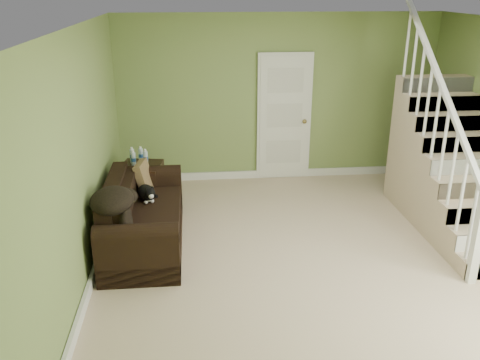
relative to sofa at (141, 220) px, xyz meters
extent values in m
cube|color=#CBB093|center=(2.01, -0.61, -0.31)|extent=(5.00, 5.50, 0.01)
cube|color=white|center=(2.01, -0.61, 2.29)|extent=(5.00, 5.50, 0.01)
cube|color=#78924E|center=(2.01, 2.14, 0.99)|extent=(5.00, 0.04, 2.60)
cube|color=#78924E|center=(2.01, -3.36, 0.99)|extent=(5.00, 0.04, 2.60)
cube|color=#78924E|center=(-0.49, -0.61, 0.99)|extent=(0.04, 5.50, 2.60)
cube|color=white|center=(2.01, 2.11, -0.25)|extent=(5.00, 0.04, 0.12)
cube|color=white|center=(-0.46, -0.61, -0.25)|extent=(0.04, 5.50, 0.12)
cube|color=white|center=(2.11, 2.11, 0.70)|extent=(0.86, 0.05, 2.02)
cube|color=white|center=(2.11, 2.09, 0.69)|extent=(0.78, 0.04, 1.96)
sphere|color=olive|center=(2.43, 2.04, 0.64)|extent=(0.07, 0.07, 0.07)
cylinder|color=white|center=(3.56, -1.07, 0.34)|extent=(0.04, 0.04, 0.90)
cylinder|color=white|center=(3.56, -0.80, 0.54)|extent=(0.04, 0.04, 0.90)
cube|color=#CBB093|center=(4.01, -0.53, -0.01)|extent=(1.00, 0.27, 0.60)
cylinder|color=white|center=(3.56, -0.53, 0.74)|extent=(0.04, 0.04, 0.90)
cube|color=#CBB093|center=(4.01, -0.26, 0.09)|extent=(1.00, 0.27, 0.80)
cylinder|color=white|center=(3.56, -0.26, 0.94)|extent=(0.04, 0.04, 0.90)
cube|color=#CBB093|center=(4.01, 0.01, 0.19)|extent=(1.00, 0.27, 1.00)
cylinder|color=white|center=(3.56, 0.01, 1.14)|extent=(0.04, 0.04, 0.90)
cube|color=#CBB093|center=(4.01, 0.28, 0.29)|extent=(1.00, 0.27, 1.20)
cylinder|color=white|center=(3.56, 0.28, 1.34)|extent=(0.04, 0.04, 0.90)
cube|color=#CBB093|center=(4.01, 0.55, 0.39)|extent=(1.00, 0.27, 1.40)
cylinder|color=white|center=(3.56, 0.55, 1.54)|extent=(0.04, 0.04, 0.90)
cube|color=#CBB093|center=(4.01, 0.82, 0.49)|extent=(1.00, 0.27, 1.60)
cylinder|color=white|center=(3.56, 0.82, 1.74)|extent=(0.04, 0.04, 0.90)
cube|color=#CBB093|center=(4.01, 1.09, 0.59)|extent=(1.00, 0.27, 1.80)
cylinder|color=white|center=(3.56, 1.09, 1.94)|extent=(0.04, 0.04, 0.90)
cube|color=white|center=(3.56, -1.23, 0.19)|extent=(0.09, 0.09, 1.00)
cube|color=white|center=(3.56, 0.01, 1.59)|extent=(0.06, 2.46, 1.84)
cube|color=black|center=(0.04, 0.00, -0.19)|extent=(0.87, 2.03, 0.23)
cube|color=black|center=(0.14, 0.00, 0.03)|extent=(0.66, 1.53, 0.20)
cube|color=black|center=(0.04, -0.90, -0.02)|extent=(0.87, 0.23, 0.57)
cube|color=black|center=(0.04, 0.90, -0.02)|extent=(0.87, 0.23, 0.57)
cylinder|color=black|center=(0.04, -0.90, 0.27)|extent=(0.87, 0.23, 0.23)
cylinder|color=black|center=(0.04, 0.90, 0.27)|extent=(0.87, 0.23, 0.23)
cube|color=black|center=(-0.30, 0.00, 0.21)|extent=(0.18, 1.57, 0.58)
cube|color=black|center=(-0.16, 0.00, 0.28)|extent=(0.13, 1.51, 0.32)
cube|color=black|center=(-0.07, 1.09, 0.02)|extent=(0.62, 0.62, 0.64)
cylinder|color=silver|center=(-0.16, 1.03, 0.44)|extent=(0.06, 0.06, 0.20)
cylinder|color=#2A5CA4|center=(-0.16, 1.03, 0.44)|extent=(0.07, 0.07, 0.05)
cylinder|color=white|center=(-0.16, 1.03, 0.55)|extent=(0.03, 0.03, 0.03)
cylinder|color=silver|center=(0.00, 1.07, 0.44)|extent=(0.06, 0.06, 0.20)
cylinder|color=#2A5CA4|center=(0.00, 1.07, 0.44)|extent=(0.07, 0.07, 0.05)
cylinder|color=white|center=(0.00, 1.07, 0.55)|extent=(0.03, 0.03, 0.03)
cylinder|color=silver|center=(-0.07, 1.20, 0.44)|extent=(0.06, 0.06, 0.20)
cylinder|color=#2A5CA4|center=(-0.07, 1.20, 0.44)|extent=(0.07, 0.07, 0.05)
cylinder|color=white|center=(-0.07, 1.20, 0.55)|extent=(0.03, 0.03, 0.03)
cylinder|color=silver|center=(-0.19, 1.18, 0.44)|extent=(0.06, 0.06, 0.20)
cylinder|color=#2A5CA4|center=(-0.19, 1.18, 0.44)|extent=(0.07, 0.07, 0.05)
cylinder|color=white|center=(-0.19, 1.18, 0.55)|extent=(0.03, 0.03, 0.03)
ellipsoid|color=black|center=(0.05, 0.33, 0.22)|extent=(0.30, 0.40, 0.19)
ellipsoid|color=white|center=(0.05, 0.25, 0.19)|extent=(0.15, 0.18, 0.10)
sphere|color=black|center=(0.05, 0.15, 0.29)|extent=(0.16, 0.16, 0.13)
ellipsoid|color=white|center=(0.05, 0.10, 0.27)|extent=(0.08, 0.07, 0.06)
cone|color=black|center=(0.02, 0.16, 0.36)|extent=(0.06, 0.06, 0.06)
cone|color=black|center=(0.09, 0.16, 0.36)|extent=(0.06, 0.06, 0.06)
cylinder|color=black|center=(0.15, 0.47, 0.15)|extent=(0.18, 0.24, 0.04)
ellipsoid|color=yellow|center=(0.16, -0.54, 0.15)|extent=(0.13, 0.17, 0.05)
cube|color=brown|center=(0.00, 0.71, 0.30)|extent=(0.25, 0.42, 0.41)
ellipsoid|color=black|center=(-0.22, -0.58, 0.52)|extent=(0.46, 0.60, 0.25)
camera|label=1|loc=(0.66, -5.65, 2.67)|focal=38.00mm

